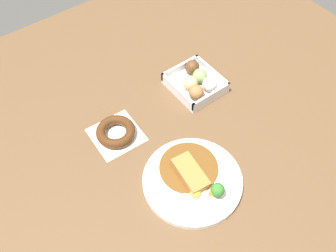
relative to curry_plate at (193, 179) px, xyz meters
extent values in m
plane|color=brown|center=(0.10, -0.12, -0.01)|extent=(1.60, 1.60, 0.00)
cylinder|color=white|center=(0.00, 0.00, -0.01)|extent=(0.27, 0.27, 0.02)
cylinder|color=brown|center=(0.03, -0.01, 0.01)|extent=(0.16, 0.16, 0.01)
cube|color=#A87538|center=(0.01, 0.00, 0.02)|extent=(0.12, 0.07, 0.02)
cylinder|color=white|center=(-0.04, 0.03, 0.01)|extent=(0.06, 0.06, 0.00)
ellipsoid|color=yellow|center=(-0.04, 0.03, 0.02)|extent=(0.03, 0.03, 0.02)
cylinder|color=#8CB766|center=(-0.08, -0.02, 0.01)|extent=(0.01, 0.01, 0.02)
sphere|color=#387A2D|center=(-0.08, -0.02, 0.03)|extent=(0.04, 0.04, 0.04)
cube|color=orange|center=(-0.07, -0.01, 0.01)|extent=(0.02, 0.02, 0.02)
cube|color=white|center=(0.27, -0.23, -0.01)|extent=(0.17, 0.15, 0.01)
cube|color=white|center=(0.19, -0.23, 0.01)|extent=(0.01, 0.15, 0.03)
cube|color=white|center=(0.35, -0.23, 0.01)|extent=(0.01, 0.15, 0.03)
cube|color=white|center=(0.27, -0.30, 0.01)|extent=(0.17, 0.01, 0.03)
cube|color=white|center=(0.27, -0.16, 0.01)|extent=(0.17, 0.01, 0.03)
sphere|color=silver|center=(0.23, -0.25, 0.02)|extent=(0.05, 0.05, 0.05)
sphere|color=#84A860|center=(0.28, -0.25, 0.02)|extent=(0.05, 0.05, 0.05)
sphere|color=brown|center=(0.32, -0.26, 0.02)|extent=(0.05, 0.05, 0.05)
sphere|color=#9E6B3D|center=(0.23, -0.20, 0.02)|extent=(0.05, 0.05, 0.05)
sphere|color=#DBB77A|center=(0.27, -0.21, 0.02)|extent=(0.05, 0.05, 0.05)
cube|color=white|center=(0.26, 0.08, -0.01)|extent=(0.15, 0.15, 0.00)
torus|color=#4C2B14|center=(0.26, 0.08, 0.00)|extent=(0.12, 0.12, 0.03)
camera|label=1|loc=(-0.37, 0.36, 0.92)|focal=40.89mm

